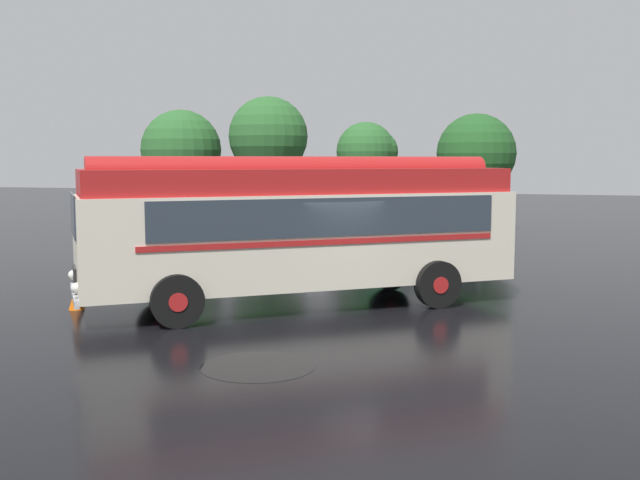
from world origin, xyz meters
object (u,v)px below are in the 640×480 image
object	(u,v)px
vintage_bus	(300,225)
car_mid_left	(392,225)
car_near_left	(321,222)
traffic_cone	(76,298)
car_mid_right	(460,228)

from	to	relation	value
vintage_bus	car_mid_left	size ratio (longest dim) A/B	2.19
car_near_left	traffic_cone	world-z (taller)	car_near_left
car_mid_left	traffic_cone	size ratio (longest dim) A/B	7.90
vintage_bus	car_mid_right	size ratio (longest dim) A/B	2.26
car_mid_left	traffic_cone	distance (m)	15.06
vintage_bus	car_mid_right	world-z (taller)	vintage_bus
car_near_left	car_mid_left	size ratio (longest dim) A/B	1.00
car_near_left	car_mid_left	bearing A→B (deg)	-7.20
vintage_bus	car_mid_left	xyz separation A→B (m)	(-0.44, 12.50, -1.05)
car_mid_left	car_mid_right	xyz separation A→B (m)	(2.70, -0.37, 0.00)
car_near_left	car_mid_left	world-z (taller)	same
car_mid_right	traffic_cone	world-z (taller)	car_mid_right
vintage_bus	traffic_cone	world-z (taller)	vintage_bus
car_near_left	car_mid_right	distance (m)	5.82
car_mid_left	car_mid_right	distance (m)	2.73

